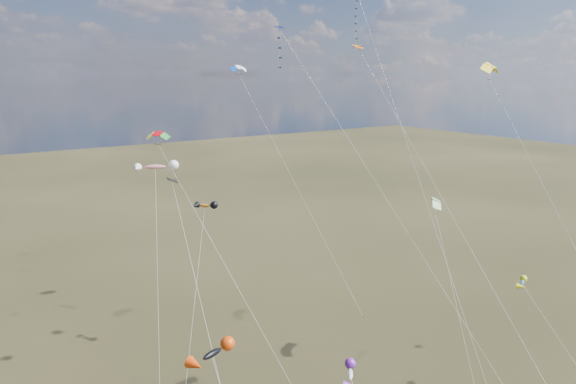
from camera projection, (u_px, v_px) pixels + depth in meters
diamond_black_high at (365, 43)px, 51.86m from camera, size 5.64×26.48×38.60m
diamond_navy_tall at (301, 82)px, 46.63m from camera, size 13.71×20.43×34.46m
diamond_black_mid at (189, 253)px, 42.65m from camera, size 1.01×13.55×21.42m
diamond_orange_center at (444, 201)px, 37.13m from camera, size 1.11×28.38×32.53m
parafoil_yellow at (492, 67)px, 43.83m from camera, size 8.12×26.65×31.54m
parafoil_blue_white at (240, 69)px, 65.23m from camera, size 10.38×15.43×31.60m
parafoil_striped at (436, 200)px, 53.42m from camera, size 8.01×13.86×18.05m
parafoil_tricolor at (159, 136)px, 45.11m from camera, size 7.98×18.76×25.54m
novelty_black_orange at (212, 354)px, 35.39m from camera, size 3.63×7.80×11.87m
novelty_orange_black at (205, 206)px, 56.21m from camera, size 9.49×13.09×16.60m
novelty_white_purple at (351, 376)px, 30.74m from camera, size 2.09×12.18×12.96m
novelty_redwhite_stripe at (155, 167)px, 50.58m from camera, size 7.32×14.05×21.79m
novelty_blue_yellow at (523, 283)px, 47.97m from camera, size 4.07×9.13×11.50m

